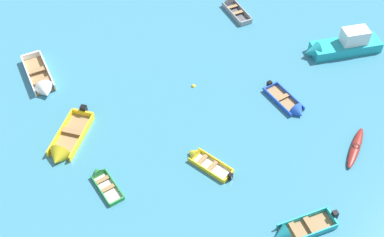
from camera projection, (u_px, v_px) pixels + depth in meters
The scene contains 10 objects.
rowboat_white_far_right at pixel (42, 83), 34.17m from camera, with size 3.71×4.48×1.29m.
rowboat_turquoise_outer_left at pixel (294, 231), 26.60m from camera, with size 3.62×2.77×1.09m.
rowboat_yellow_back_row_left at pixel (201, 159), 29.92m from camera, with size 3.10×2.32×0.93m.
kayak_maroon_center at pixel (355, 148), 30.49m from camera, with size 1.48×3.46×0.33m.
rowboat_blue_midfield_right at pixel (292, 107), 32.79m from camera, with size 3.03×3.21×1.08m.
rowboat_grey_midfield_left at pixel (232, 7), 40.22m from camera, with size 2.81×3.41×0.98m.
rowboat_green_far_back at pixel (101, 178), 29.03m from camera, with size 2.53×2.62×0.87m.
motor_launch_turquoise_near_right at pixel (342, 45), 36.31m from camera, with size 5.84×3.54×2.09m.
rowboat_yellow_distant_center at pixel (64, 147), 30.43m from camera, with size 1.93×4.60×1.40m.
mooring_buoy_near_foreground at pixel (193, 86), 34.31m from camera, with size 0.30×0.30×0.30m, color yellow.
Camera 1 is at (3.49, -1.60, 23.95)m, focal length 46.84 mm.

